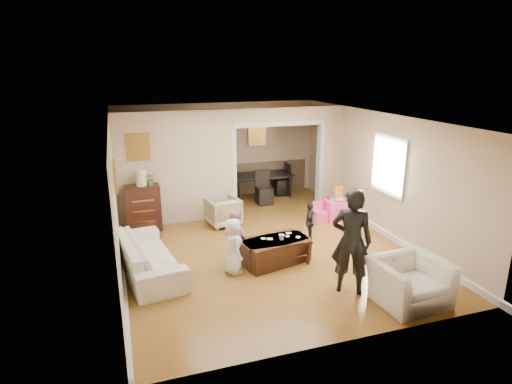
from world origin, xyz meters
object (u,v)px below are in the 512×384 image
object	(u,v)px
sofa	(148,255)
cyan_cup	(333,199)
armchair_back	(223,211)
child_toddler	(310,222)
child_kneel_b	(235,237)
table_lamp	(141,178)
play_table	(335,209)
coffee_table	(275,251)
coffee_cup	(282,237)
child_kneel_a	(233,246)
dining_table	(257,186)
dresser	(143,208)
armchair_front	(409,282)
adult_person	(351,241)

from	to	relation	value
sofa	cyan_cup	distance (m)	4.60
armchair_back	child_toddler	world-z (taller)	child_toddler
armchair_back	child_kneel_b	bearing A→B (deg)	72.50
sofa	table_lamp	world-z (taller)	table_lamp
armchair_back	play_table	bearing A→B (deg)	160.06
armchair_back	child_kneel_b	size ratio (longest dim) A/B	0.72
coffee_table	child_toddler	xyz separation A→B (m)	(1.05, 0.75, 0.19)
coffee_cup	child_kneel_a	xyz separation A→B (m)	(-0.95, -0.10, -0.01)
armchair_back	play_table	distance (m)	2.70
play_table	dining_table	bearing A→B (deg)	118.27
dresser	coffee_cup	size ratio (longest dim) A/B	9.42
dining_table	play_table	bearing A→B (deg)	-65.03
play_table	armchair_back	bearing A→B (deg)	170.07
armchair_front	child_kneel_a	world-z (taller)	child_kneel_a
adult_person	child_toddler	world-z (taller)	adult_person
armchair_back	cyan_cup	world-z (taller)	armchair_back
sofa	child_toddler	distance (m)	3.35
play_table	child_toddler	xyz separation A→B (m)	(-1.16, -1.02, 0.18)
coffee_cup	child_toddler	xyz separation A→B (m)	(0.95, 0.80, -0.09)
armchair_back	dining_table	size ratio (longest dim) A/B	0.38
play_table	child_toddler	distance (m)	1.56
sofa	table_lamp	bearing A→B (deg)	-10.91
child_kneel_b	adult_person	bearing A→B (deg)	-173.50
dresser	dining_table	distance (m)	3.56
dining_table	child_kneel_a	size ratio (longest dim) A/B	1.86
table_lamp	child_toddler	size ratio (longest dim) A/B	0.43
child_kneel_a	child_toddler	bearing A→B (deg)	-69.43
cyan_cup	armchair_back	bearing A→B (deg)	168.61
play_table	child_kneel_b	size ratio (longest dim) A/B	0.51
coffee_cup	play_table	world-z (taller)	coffee_cup
adult_person	child_kneel_a	size ratio (longest dim) A/B	1.73
dresser	child_toddler	distance (m)	3.67
armchair_back	table_lamp	distance (m)	1.98
coffee_cup	play_table	size ratio (longest dim) A/B	0.22
cyan_cup	adult_person	bearing A→B (deg)	-113.57
armchair_back	coffee_table	distance (m)	2.28
child_kneel_b	child_toddler	world-z (taller)	child_kneel_b
armchair_back	dining_table	distance (m)	2.31
adult_person	child_kneel_a	bearing A→B (deg)	-2.95
child_kneel_b	child_toddler	size ratio (longest dim) A/B	1.16
play_table	child_kneel_a	bearing A→B (deg)	-147.84
child_kneel_b	play_table	bearing A→B (deg)	-97.92
cyan_cup	dining_table	size ratio (longest dim) A/B	0.04
table_lamp	play_table	bearing A→B (deg)	-8.88
dining_table	child_kneel_b	size ratio (longest dim) A/B	1.92
sofa	dresser	world-z (taller)	dresser
child_kneel_a	child_kneel_b	xyz separation A→B (m)	(0.15, 0.45, -0.02)
dining_table	child_kneel_a	bearing A→B (deg)	-116.76
sofa	child_kneel_a	size ratio (longest dim) A/B	2.17
child_kneel_a	adult_person	bearing A→B (deg)	-131.79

